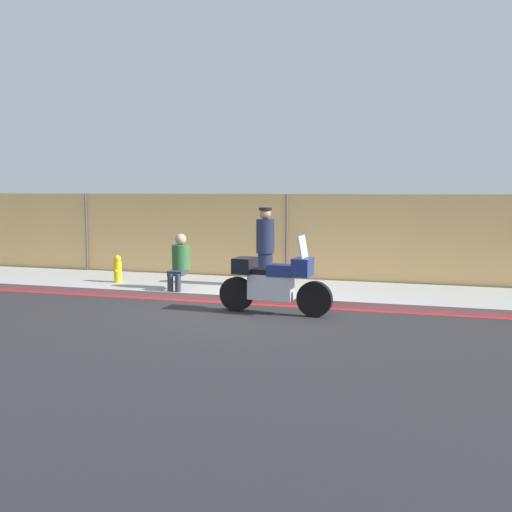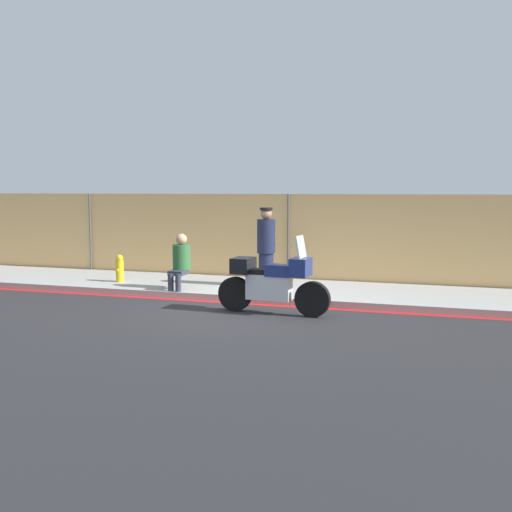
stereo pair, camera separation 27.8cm
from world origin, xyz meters
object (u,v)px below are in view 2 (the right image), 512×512
motorcycle (272,282)px  officer_standing (266,246)px  person_seated_on_curb (181,259)px  fire_hydrant (120,268)px

motorcycle → officer_standing: (-0.79, 2.27, 0.45)m
motorcycle → person_seated_on_curb: size_ratio=1.81×
officer_standing → person_seated_on_curb: officer_standing is taller
person_seated_on_curb → fire_hydrant: 1.95m
officer_standing → fire_hydrant: bearing=-173.0°
officer_standing → person_seated_on_curb: (-1.70, -0.96, -0.24)m
officer_standing → motorcycle: bearing=-70.8°
motorcycle → officer_standing: officer_standing is taller
motorcycle → fire_hydrant: 4.71m
motorcycle → fire_hydrant: size_ratio=3.41×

